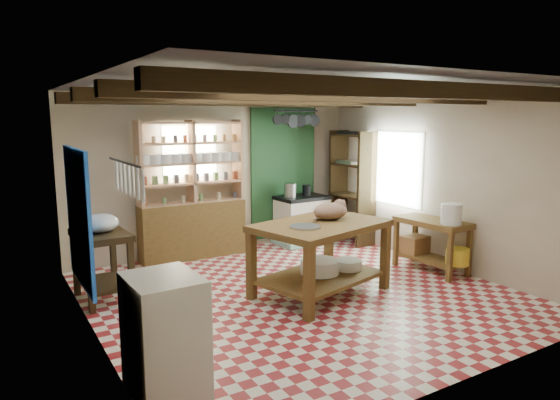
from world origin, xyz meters
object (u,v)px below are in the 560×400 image
stove (302,220)px  cat (330,211)px  prep_table (103,266)px  white_cabinet (165,335)px  right_counter (431,245)px  work_table (320,258)px

stove → cat: size_ratio=1.88×
prep_table → white_cabinet: (-0.02, -2.45, 0.07)m
cat → right_counter: bearing=-29.4°
prep_table → white_cabinet: white_cabinet is taller
white_cabinet → right_counter: 4.56m
prep_table → work_table: bearing=-30.0°
white_cabinet → right_counter: (4.40, 1.18, -0.11)m
work_table → white_cabinet: 2.74m
prep_table → cat: bearing=-26.0°
prep_table → white_cabinet: 2.45m
stove → prep_table: (-3.64, -1.05, -0.00)m
stove → white_cabinet: white_cabinet is taller
right_counter → work_table: bearing=174.7°
work_table → cat: bearing=11.3°
right_counter → cat: (-1.73, 0.16, 0.65)m
work_table → right_counter: bearing=-15.6°
prep_table → right_counter: bearing=-19.5°
work_table → cat: 0.63m
stove → right_counter: 2.43m
prep_table → stove: bearing=12.7°
stove → right_counter: bearing=-74.6°
stove → prep_table: size_ratio=1.02×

